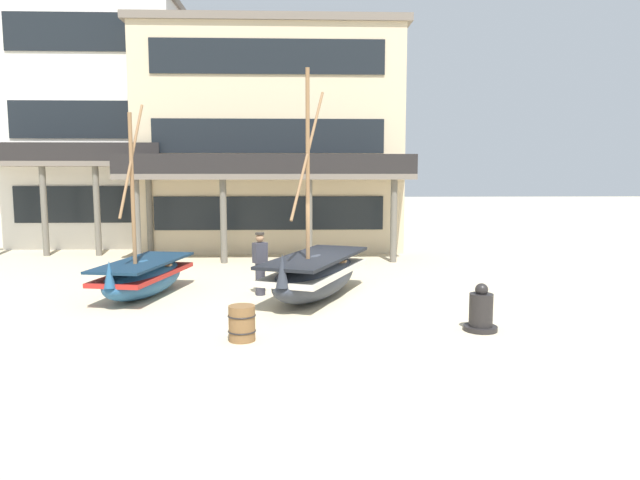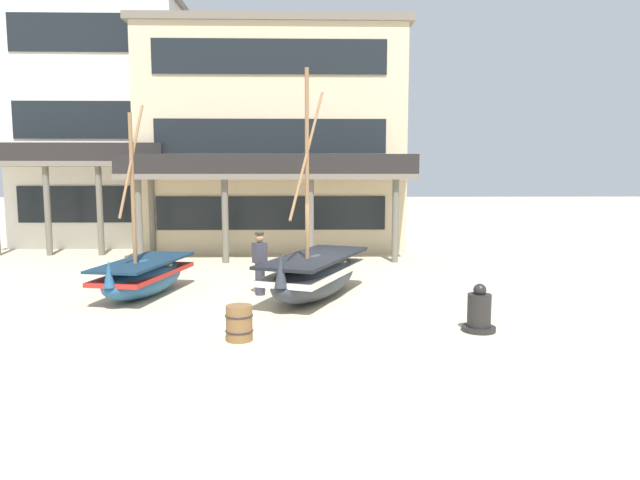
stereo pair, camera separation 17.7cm
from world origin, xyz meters
name	(u,v)px [view 1 (the left image)]	position (x,y,z in m)	size (l,w,h in m)	color
ground_plane	(321,297)	(0.00, 0.00, 0.00)	(120.00, 120.00, 0.00)	beige
fishing_boat_near_left	(144,276)	(-4.72, 0.31, 0.54)	(2.07, 3.88, 5.03)	#23517A
fishing_boat_centre_large	(316,274)	(-0.16, -0.09, 0.63)	(3.10, 4.68, 5.80)	#2D333D
fisherman_by_hull	(260,264)	(-1.63, 0.32, 0.83)	(0.42, 0.39, 1.68)	#33333D
capstan_winch	(481,312)	(3.19, -3.36, 0.39)	(0.70, 0.70, 1.00)	black
wooden_barrel	(242,323)	(-1.71, -3.90, 0.35)	(0.56, 0.56, 0.70)	brown
harbor_building_main	(272,141)	(-1.76, 11.23, 4.66)	(11.19, 9.29, 9.34)	beige
harbor_building_annex	(109,127)	(-9.49, 12.96, 5.39)	(7.40, 8.91, 10.79)	white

